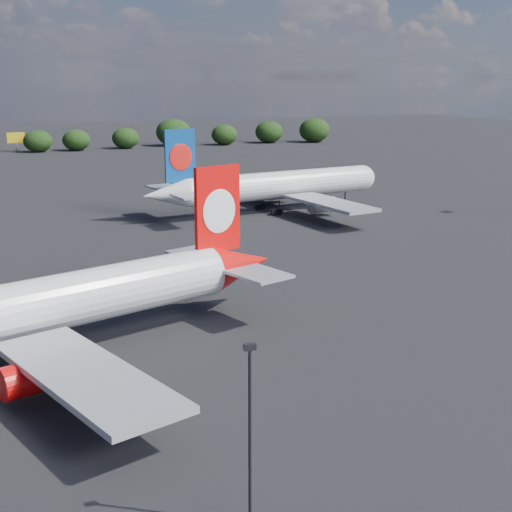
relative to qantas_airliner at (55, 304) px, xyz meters
name	(u,v)px	position (x,y,z in m)	size (l,w,h in m)	color
ground	(0,244)	(-1.86, 41.89, -4.13)	(500.00, 500.00, 0.00)	black
qantas_airliner	(55,304)	(0.00, 0.00, 0.00)	(40.77, 39.11, 13.55)	silver
china_southern_airliner	(272,186)	(39.82, 48.67, 0.05)	(42.02, 40.04, 13.71)	silver
apron_lamp_post	(250,425)	(5.59, -25.83, 1.15)	(0.55, 0.30, 9.29)	black
billboard_yellow	(16,138)	(10.14, 163.89, -0.26)	(5.00, 0.30, 5.50)	gold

